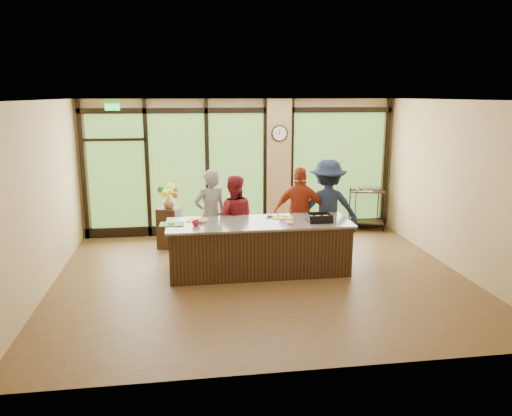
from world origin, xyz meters
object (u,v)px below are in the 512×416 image
object	(u,v)px
cook_left	(211,216)
roasting_pan	(319,220)
island_base	(259,248)
flower_stand	(170,228)
cook_right	(327,208)
bar_cart	(367,204)

from	to	relation	value
cook_left	roasting_pan	world-z (taller)	cook_left
island_base	flower_stand	size ratio (longest dim) A/B	3.70
roasting_pan	flower_stand	bearing A→B (deg)	142.20
roasting_pan	flower_stand	world-z (taller)	roasting_pan
cook_right	bar_cart	world-z (taller)	cook_right
cook_left	roasting_pan	xyz separation A→B (m)	(1.83, -0.90, 0.08)
flower_stand	cook_left	bearing A→B (deg)	-28.74
island_base	bar_cart	world-z (taller)	bar_cart
flower_stand	bar_cart	distance (m)	4.56
cook_left	cook_right	size ratio (longest dim) A/B	0.93
island_base	roasting_pan	xyz separation A→B (m)	(1.04, -0.15, 0.52)
island_base	flower_stand	distance (m)	2.34
bar_cart	island_base	bearing A→B (deg)	-121.87
cook_left	cook_right	xyz separation A→B (m)	(2.24, -0.00, 0.07)
cook_right	roasting_pan	bearing A→B (deg)	73.28
flower_stand	bar_cart	world-z (taller)	bar_cart
cook_right	island_base	bearing A→B (deg)	35.29
island_base	cook_right	bearing A→B (deg)	27.46
cook_right	bar_cart	size ratio (longest dim) A/B	1.81
island_base	roasting_pan	world-z (taller)	roasting_pan
flower_stand	bar_cart	bearing A→B (deg)	30.74
cook_left	bar_cart	bearing A→B (deg)	-172.98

